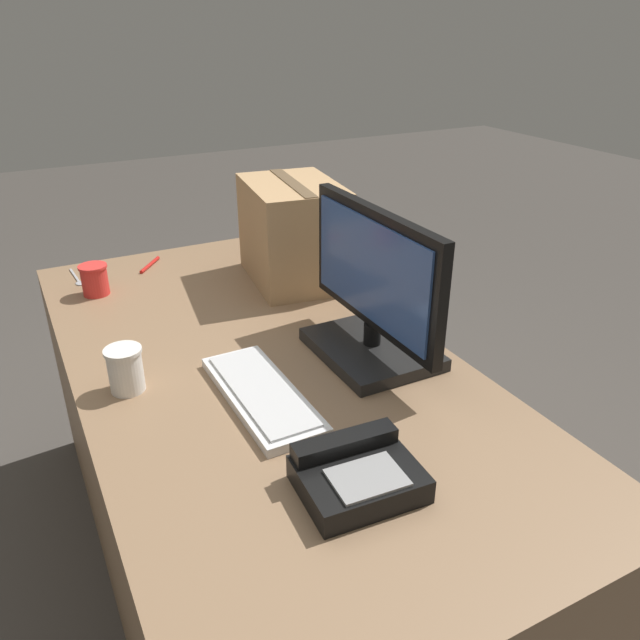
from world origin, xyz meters
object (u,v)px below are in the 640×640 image
Objects in this scene: paper_cup_right at (126,370)px; cardboard_box at (293,232)px; monitor at (373,298)px; keyboard at (262,394)px; desk_phone at (357,474)px; paper_cup_left at (95,280)px; pen_marker at (150,265)px; spoon at (78,280)px.

paper_cup_right is 0.77m from cardboard_box.
keyboard is at bearing -79.56° from monitor.
desk_phone is 0.61m from paper_cup_right.
paper_cup_left is 0.60m from paper_cup_right.
pen_marker is at bearing 162.91° from paper_cup_right.
monitor reaches higher than cardboard_box.
spoon is at bearing -164.32° from keyboard.
cardboard_box is at bearing 164.95° from desk_phone.
paper_cup_right reaches higher than pen_marker.
spoon is 0.39× the size of cardboard_box.
paper_cup_right is 0.67× the size of spoon.
pen_marker is at bearing -178.88° from keyboard.
keyboard is 0.94m from pen_marker.
cardboard_box is at bearing 74.42° from paper_cup_left.
paper_cup_right reaches higher than paper_cup_left.
monitor is at bearing 149.10° from desk_phone.
paper_cup_right reaches higher than spoon.
monitor is 1.06m from spoon.
monitor is 5.54× the size of paper_cup_left.
keyboard is at bearing -31.17° from cardboard_box.
cardboard_box is (0.31, 0.64, 0.16)m from spoon.
monitor is 2.33× the size of desk_phone.
desk_phone is at bearing 29.98° from paper_cup_right.
pen_marker is at bearing -173.22° from desk_phone.
keyboard is (0.06, -0.33, -0.15)m from monitor.
paper_cup_left is at bearing -105.58° from cardboard_box.
desk_phone is at bearing 6.44° from keyboard.
pen_marker is (-0.02, 0.24, 0.00)m from spoon.
monitor is at bearing -4.40° from cardboard_box.
paper_cup_left is (-0.72, -0.56, -0.11)m from monitor.
pen_marker is (-0.76, 0.23, -0.05)m from paper_cup_right.
spoon is 0.73m from cardboard_box.
monitor is at bearing 99.91° from keyboard.
paper_cup_left is 0.23× the size of cardboard_box.
paper_cup_left is at bearing 177.11° from paper_cup_right.
cardboard_box is (-0.96, 0.33, 0.13)m from desk_phone.
pen_marker is at bearing 127.88° from paper_cup_left.
cardboard_box is at bearing 175.60° from monitor.
desk_phone is 1.94× the size of pen_marker.
monitor is 0.61m from paper_cup_right.
paper_cup_right is at bearing 20.78° from pen_marker.
paper_cup_left reaches higher than spoon.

